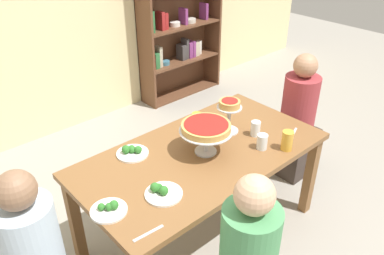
% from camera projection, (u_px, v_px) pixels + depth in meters
% --- Properties ---
extents(ground_plane, '(12.00, 12.00, 0.00)m').
position_uv_depth(ground_plane, '(201.00, 231.00, 3.02)').
color(ground_plane, gray).
extents(dining_table, '(1.72, 0.91, 0.74)m').
position_uv_depth(dining_table, '(202.00, 162.00, 2.69)').
color(dining_table, brown).
rests_on(dining_table, ground_plane).
extents(bookshelf, '(1.10, 0.30, 2.21)m').
position_uv_depth(bookshelf, '(178.00, 5.00, 4.60)').
color(bookshelf, brown).
rests_on(bookshelf, ground_plane).
extents(diner_head_east, '(0.34, 0.34, 1.15)m').
position_uv_depth(diner_head_east, '(296.00, 125.00, 3.45)').
color(diner_head_east, '#382D28').
rests_on(diner_head_east, ground_plane).
extents(deep_dish_pizza_stand, '(0.36, 0.36, 0.22)m').
position_uv_depth(deep_dish_pizza_stand, '(206.00, 129.00, 2.56)').
color(deep_dish_pizza_stand, silver).
rests_on(deep_dish_pizza_stand, dining_table).
extents(personal_pizza_stand, '(0.18, 0.18, 0.26)m').
position_uv_depth(personal_pizza_stand, '(229.00, 110.00, 2.79)').
color(personal_pizza_stand, silver).
rests_on(personal_pizza_stand, dining_table).
extents(salad_plate_near_diner, '(0.21, 0.21, 0.07)m').
position_uv_depth(salad_plate_near_diner, '(109.00, 209.00, 2.14)').
color(salad_plate_near_diner, white).
rests_on(salad_plate_near_diner, dining_table).
extents(salad_plate_far_diner, '(0.22, 0.22, 0.07)m').
position_uv_depth(salad_plate_far_diner, '(162.00, 192.00, 2.26)').
color(salad_plate_far_diner, white).
rests_on(salad_plate_far_diner, dining_table).
extents(salad_plate_spare, '(0.22, 0.22, 0.07)m').
position_uv_depth(salad_plate_spare, '(132.00, 152.00, 2.61)').
color(salad_plate_spare, white).
rests_on(salad_plate_spare, dining_table).
extents(beer_glass_amber_tall, '(0.07, 0.07, 0.16)m').
position_uv_depth(beer_glass_amber_tall, '(197.00, 123.00, 2.82)').
color(beer_glass_amber_tall, gold).
rests_on(beer_glass_amber_tall, dining_table).
extents(beer_glass_amber_short, '(0.08, 0.08, 0.14)m').
position_uv_depth(beer_glass_amber_short, '(287.00, 141.00, 2.64)').
color(beer_glass_amber_short, gold).
rests_on(beer_glass_amber_short, dining_table).
extents(water_glass_clear_near, '(0.07, 0.07, 0.11)m').
position_uv_depth(water_glass_clear_near, '(262.00, 142.00, 2.66)').
color(water_glass_clear_near, white).
rests_on(water_glass_clear_near, dining_table).
extents(water_glass_clear_far, '(0.07, 0.07, 0.11)m').
position_uv_depth(water_glass_clear_far, '(255.00, 129.00, 2.81)').
color(water_glass_clear_far, white).
rests_on(water_glass_clear_far, dining_table).
extents(cutlery_fork_near, '(0.18, 0.03, 0.00)m').
position_uv_depth(cutlery_fork_near, '(148.00, 233.00, 2.01)').
color(cutlery_fork_near, silver).
rests_on(cutlery_fork_near, dining_table).
extents(cutlery_knife_near, '(0.17, 0.08, 0.00)m').
position_uv_depth(cutlery_knife_near, '(293.00, 134.00, 2.85)').
color(cutlery_knife_near, silver).
rests_on(cutlery_knife_near, dining_table).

